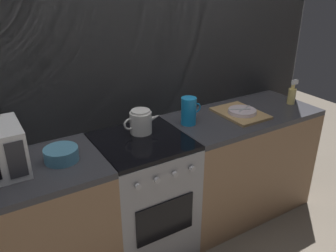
{
  "coord_description": "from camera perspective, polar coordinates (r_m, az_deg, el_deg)",
  "views": [
    {
      "loc": [
        -0.92,
        -1.85,
        1.93
      ],
      "look_at": [
        0.21,
        0.0,
        0.95
      ],
      "focal_mm": 37.13,
      "sensor_mm": 36.0,
      "label": 1
    }
  ],
  "objects": [
    {
      "name": "ground_plane",
      "position": [
        2.82,
        -3.76,
        -18.78
      ],
      "size": [
        8.0,
        8.0,
        0.0
      ],
      "primitive_type": "plane",
      "color": "#6B6054"
    },
    {
      "name": "back_wall",
      "position": [
        2.47,
        -8.05,
        6.93
      ],
      "size": [
        3.6,
        0.05,
        2.4
      ],
      "color": "gray",
      "rests_on": "ground_plane"
    },
    {
      "name": "counter_left",
      "position": [
        2.37,
        -24.66,
        -17.0
      ],
      "size": [
        1.2,
        0.6,
        0.9
      ],
      "color": "#997251",
      "rests_on": "ground_plane"
    },
    {
      "name": "stove_unit",
      "position": [
        2.54,
        -4.03,
        -11.37
      ],
      "size": [
        0.6,
        0.63,
        0.9
      ],
      "color": "#9E9EA3",
      "rests_on": "ground_plane"
    },
    {
      "name": "counter_right",
      "position": [
        2.98,
        11.54,
        -5.9
      ],
      "size": [
        1.2,
        0.6,
        0.9
      ],
      "color": "#997251",
      "rests_on": "ground_plane"
    },
    {
      "name": "kettle",
      "position": [
        2.37,
        -4.46,
        0.72
      ],
      "size": [
        0.28,
        0.15,
        0.17
      ],
      "color": "white",
      "rests_on": "stove_unit"
    },
    {
      "name": "mixing_bowl",
      "position": [
        2.13,
        -17.14,
        -4.43
      ],
      "size": [
        0.2,
        0.2,
        0.08
      ],
      "primitive_type": "cylinder",
      "color": "teal",
      "rests_on": "counter_left"
    },
    {
      "name": "pitcher",
      "position": [
        2.5,
        3.44,
        2.49
      ],
      "size": [
        0.16,
        0.11,
        0.2
      ],
      "color": "#198CD8",
      "rests_on": "counter_right"
    },
    {
      "name": "dish_pile",
      "position": [
        2.74,
        11.87,
        2.17
      ],
      "size": [
        0.3,
        0.4,
        0.06
      ],
      "color": "tan",
      "rests_on": "counter_right"
    },
    {
      "name": "spray_bottle",
      "position": [
        3.07,
        19.67,
        4.88
      ],
      "size": [
        0.08,
        0.06,
        0.2
      ],
      "color": "#E5CC72",
      "rests_on": "counter_right"
    }
  ]
}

